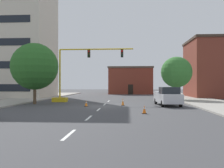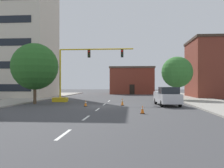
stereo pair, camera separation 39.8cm
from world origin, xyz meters
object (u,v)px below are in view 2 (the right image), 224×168
tree_right_mid (177,72)px  traffic_cone_roadside_b (122,102)px  traffic_signal_gantry (71,84)px  pickup_truck_silver (167,96)px  tree_left_near (35,67)px  traffic_cone_roadside_a (86,103)px  traffic_cone_roadside_c (142,110)px

tree_right_mid → traffic_cone_roadside_b: size_ratio=7.86×
traffic_signal_gantry → pickup_truck_silver: bearing=-21.4°
tree_left_near → traffic_cone_roadside_a: bearing=-22.3°
traffic_cone_roadside_b → tree_left_near: bearing=172.4°
tree_right_mid → pickup_truck_silver: size_ratio=1.11×
traffic_signal_gantry → traffic_cone_roadside_a: bearing=-63.1°
tree_right_mid → pickup_truck_silver: tree_right_mid is taller
tree_right_mid → pickup_truck_silver: 9.50m
traffic_cone_roadside_a → traffic_cone_roadside_b: traffic_cone_roadside_b is taller
tree_left_near → pickup_truck_silver: size_ratio=1.27×
tree_left_near → tree_right_mid: tree_left_near is taller
traffic_cone_roadside_b → traffic_cone_roadside_a: bearing=-161.1°
traffic_cone_roadside_a → traffic_cone_roadside_b: bearing=18.9°
traffic_cone_roadside_a → tree_right_mid: bearing=42.6°
traffic_cone_roadside_a → traffic_cone_roadside_c: size_ratio=0.93×
tree_left_near → tree_right_mid: 19.12m
tree_right_mid → pickup_truck_silver: bearing=-106.8°
traffic_signal_gantry → tree_left_near: tree_left_near is taller
tree_left_near → traffic_cone_roadside_c: tree_left_near is taller
pickup_truck_silver → traffic_cone_roadside_b: (-4.75, -0.30, -0.59)m
traffic_signal_gantry → traffic_cone_roadside_b: size_ratio=13.16×
tree_left_near → traffic_cone_roadside_b: bearing=-7.6°
traffic_cone_roadside_a → traffic_cone_roadside_b: size_ratio=0.78×
tree_left_near → traffic_cone_roadside_a: (6.47, -2.65, -4.02)m
traffic_signal_gantry → pickup_truck_silver: (11.59, -4.54, -1.34)m
tree_left_near → pickup_truck_silver: tree_left_near is taller
tree_right_mid → traffic_cone_roadside_b: 12.12m
tree_right_mid → traffic_cone_roadside_a: size_ratio=10.02×
tree_left_near → tree_right_mid: (17.56, 7.57, -0.35)m
pickup_truck_silver → tree_right_mid: bearing=73.2°
pickup_truck_silver → traffic_cone_roadside_a: 8.66m
traffic_cone_roadside_c → traffic_signal_gantry: bearing=126.0°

